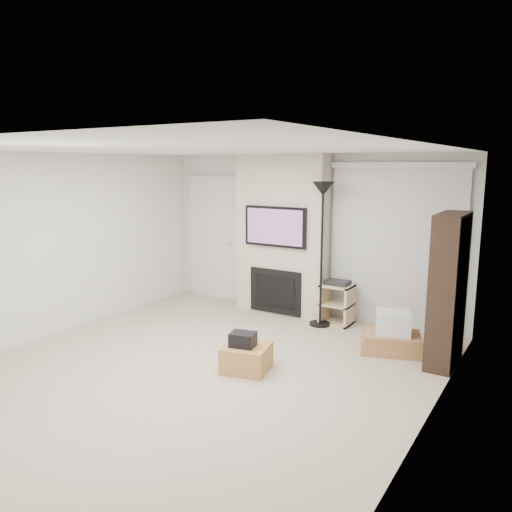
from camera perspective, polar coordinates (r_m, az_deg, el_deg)
The scene contains 15 objects.
floor at distance 5.97m, azimuth -6.27°, elevation -12.74°, with size 5.00×5.50×0.00m, color #B6A48C.
ceiling at distance 5.49m, azimuth -6.80°, elevation 12.01°, with size 5.00×5.50×0.00m, color white.
wall_back at distance 7.90m, azimuth 5.97°, elevation 2.45°, with size 5.00×2.50×0.00m, color silver.
wall_left at distance 7.39m, azimuth -21.89°, elevation 1.19°, with size 5.50×2.50×0.00m, color silver.
wall_right at distance 4.52m, azimuth 19.24°, elevation -4.15°, with size 5.50×2.50×0.00m, color silver.
hvac_vent at distance 5.92m, azimuth 1.26°, elevation 11.94°, with size 0.35×0.18×0.01m, color silver.
ottoman at distance 5.86m, azimuth -1.08°, elevation -11.53°, with size 0.50×0.50×0.30m, color #B27D43.
black_bag at distance 5.75m, azimuth -1.50°, elevation -9.51°, with size 0.28×0.22×0.16m, color black.
fireplace_wall at distance 7.88m, azimuth 3.00°, elevation 2.36°, with size 1.50×0.47×2.50m.
entry_door at distance 8.83m, azimuth -4.71°, elevation 2.03°, with size 1.02×0.11×2.14m.
vertical_blinds at distance 7.35m, azimuth 15.64°, elevation 1.70°, with size 1.98×0.10×2.37m.
floor_lamp at distance 7.17m, azimuth 7.61°, elevation 4.86°, with size 0.31×0.31×2.10m.
av_stand at distance 7.51m, azimuth 9.23°, elevation -5.11°, with size 0.45×0.38×0.66m.
box_stack at distance 6.63m, azimuth 15.32°, elevation -8.83°, with size 0.91×0.80×0.51m.
bookshelf at distance 6.23m, azimuth 21.09°, elevation -3.65°, with size 0.30×0.80×1.80m.
Camera 1 is at (3.42, -4.29, 2.35)m, focal length 35.00 mm.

